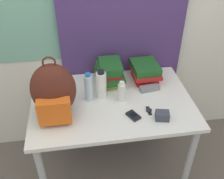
# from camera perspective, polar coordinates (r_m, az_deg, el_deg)

# --- Properties ---
(wall_back) EXTENTS (6.00, 0.06, 2.50)m
(wall_back) POSITION_cam_1_polar(r_m,az_deg,el_deg) (2.08, -2.14, 16.28)
(wall_back) COLOR silver
(wall_back) RESTS_ON ground_plane
(curtain_blue) EXTENTS (0.99, 0.04, 2.50)m
(curtain_blue) POSITION_cam_1_polar(r_m,az_deg,el_deg) (2.05, 2.39, 15.95)
(curtain_blue) COLOR #4C336B
(curtain_blue) RESTS_ON ground_plane
(desk) EXTENTS (1.17, 0.77, 0.77)m
(desk) POSITION_cam_1_polar(r_m,az_deg,el_deg) (1.97, 0.00, -4.62)
(desk) COLOR silver
(desk) RESTS_ON ground_plane
(backpack) EXTENTS (0.30, 0.27, 0.44)m
(backpack) POSITION_cam_1_polar(r_m,az_deg,el_deg) (1.73, -12.61, -0.47)
(backpack) COLOR #512319
(backpack) RESTS_ON desk
(book_stack_left) EXTENTS (0.22, 0.28, 0.18)m
(book_stack_left) POSITION_cam_1_polar(r_m,az_deg,el_deg) (2.05, -0.57, 3.67)
(book_stack_left) COLOR yellow
(book_stack_left) RESTS_ON desk
(book_stack_center) EXTENTS (0.21, 0.26, 0.14)m
(book_stack_center) POSITION_cam_1_polar(r_m,az_deg,el_deg) (2.11, 7.19, 3.98)
(book_stack_center) COLOR red
(book_stack_center) RESTS_ON desk
(water_bottle) EXTENTS (0.06, 0.06, 0.23)m
(water_bottle) POSITION_cam_1_polar(r_m,az_deg,el_deg) (1.87, -5.13, 0.47)
(water_bottle) COLOR silver
(water_bottle) RESTS_ON desk
(sports_bottle) EXTENTS (0.08, 0.08, 0.23)m
(sports_bottle) POSITION_cam_1_polar(r_m,az_deg,el_deg) (1.89, -2.35, 1.05)
(sports_bottle) COLOR white
(sports_bottle) RESTS_ON desk
(sunscreen_bottle) EXTENTS (0.05, 0.05, 0.16)m
(sunscreen_bottle) POSITION_cam_1_polar(r_m,az_deg,el_deg) (1.87, 2.12, -0.51)
(sunscreen_bottle) COLOR white
(sunscreen_bottle) RESTS_ON desk
(cell_phone) EXTENTS (0.10, 0.11, 0.02)m
(cell_phone) POSITION_cam_1_polar(r_m,az_deg,el_deg) (1.78, 4.65, -5.69)
(cell_phone) COLOR black
(cell_phone) RESTS_ON desk
(sunglasses_case) EXTENTS (0.16, 0.08, 0.04)m
(sunglasses_case) POSITION_cam_1_polar(r_m,az_deg,el_deg) (2.02, 8.19, 0.30)
(sunglasses_case) COLOR gray
(sunglasses_case) RESTS_ON desk
(camera_pouch) EXTENTS (0.10, 0.09, 0.05)m
(camera_pouch) POSITION_cam_1_polar(r_m,az_deg,el_deg) (1.78, 10.88, -5.61)
(camera_pouch) COLOR #383D47
(camera_pouch) RESTS_ON desk
(wristwatch) EXTENTS (0.04, 0.09, 0.01)m
(wristwatch) POSITION_cam_1_polar(r_m,az_deg,el_deg) (1.84, 8.03, -4.54)
(wristwatch) COLOR black
(wristwatch) RESTS_ON desk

